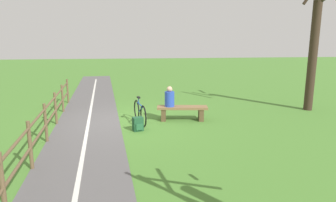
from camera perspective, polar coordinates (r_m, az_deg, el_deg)
ground_plane at (r=10.20m, az=-9.19°, el=-3.94°), size 80.00×80.00×0.00m
paved_path at (r=6.50m, az=-17.07°, el=-13.41°), size 4.61×36.06×0.02m
path_centre_line at (r=6.50m, az=-17.08°, el=-13.33°), size 2.35×31.93×0.00m
bench at (r=10.11m, az=2.84°, el=-1.93°), size 1.81×0.75×0.50m
person_seated at (r=10.01m, az=0.31°, el=0.62°), size 0.38×0.38×0.71m
bicycle at (r=9.80m, az=-5.59°, el=-2.23°), size 0.35×1.64×0.89m
backpack at (r=8.98m, az=-5.97°, el=-4.57°), size 0.36×0.32×0.43m
fence_roadside at (r=8.53m, az=-23.10°, el=-3.37°), size 0.89×10.84×1.08m
tree_far_left at (r=12.77m, az=26.72°, el=8.99°), size 1.50×1.49×5.46m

